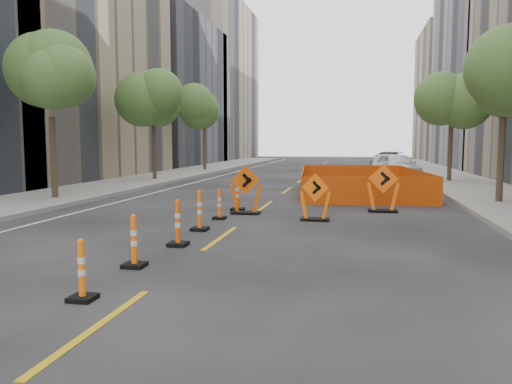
% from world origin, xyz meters
% --- Properties ---
extents(ground_plane, '(140.00, 140.00, 0.00)m').
position_xyz_m(ground_plane, '(0.00, 0.00, 0.00)').
color(ground_plane, black).
extents(sidewalk_left, '(4.00, 90.00, 0.15)m').
position_xyz_m(sidewalk_left, '(-9.00, 12.00, 0.07)').
color(sidewalk_left, gray).
rests_on(sidewalk_left, ground).
extents(bld_left_d, '(12.00, 16.00, 14.00)m').
position_xyz_m(bld_left_d, '(-17.00, 39.20, 7.00)').
color(bld_left_d, '#4C4C51').
rests_on(bld_left_d, ground).
extents(bld_left_e, '(12.00, 20.00, 20.00)m').
position_xyz_m(bld_left_e, '(-17.00, 55.60, 10.00)').
color(bld_left_e, gray).
rests_on(bld_left_e, ground).
extents(bld_right_e, '(12.00, 14.00, 16.00)m').
position_xyz_m(bld_right_e, '(17.00, 58.60, 8.00)').
color(bld_right_e, tan).
rests_on(bld_right_e, ground).
extents(tree_l_b, '(2.80, 2.80, 5.95)m').
position_xyz_m(tree_l_b, '(-8.40, 10.00, 4.53)').
color(tree_l_b, '#382B1E').
rests_on(tree_l_b, ground).
extents(tree_l_c, '(2.80, 2.80, 5.95)m').
position_xyz_m(tree_l_c, '(-8.40, 20.00, 4.53)').
color(tree_l_c, '#382B1E').
rests_on(tree_l_c, ground).
extents(tree_l_d, '(2.80, 2.80, 5.95)m').
position_xyz_m(tree_l_d, '(-8.40, 30.00, 4.53)').
color(tree_l_d, '#382B1E').
rests_on(tree_l_d, ground).
extents(tree_r_b, '(2.80, 2.80, 5.95)m').
position_xyz_m(tree_r_b, '(8.40, 12.00, 4.53)').
color(tree_r_b, '#382B1E').
rests_on(tree_r_b, ground).
extents(tree_r_c, '(2.80, 2.80, 5.95)m').
position_xyz_m(tree_r_c, '(8.40, 22.00, 4.53)').
color(tree_r_c, '#382B1E').
rests_on(tree_r_c, ground).
extents(channelizer_2, '(0.37, 0.37, 0.93)m').
position_xyz_m(channelizer_2, '(-0.74, -1.06, 0.46)').
color(channelizer_2, orange).
rests_on(channelizer_2, ground).
extents(channelizer_3, '(0.40, 0.40, 1.01)m').
position_xyz_m(channelizer_3, '(-0.84, 0.91, 0.50)').
color(channelizer_3, '#FA5D0A').
rests_on(channelizer_3, ground).
extents(channelizer_4, '(0.42, 0.42, 1.06)m').
position_xyz_m(channelizer_4, '(-0.70, 2.88, 0.53)').
color(channelizer_4, '#E04D09').
rests_on(channelizer_4, ground).
extents(channelizer_5, '(0.42, 0.42, 1.08)m').
position_xyz_m(channelizer_5, '(-0.82, 4.85, 0.54)').
color(channelizer_5, '#F25D0A').
rests_on(channelizer_5, ground).
extents(channelizer_6, '(0.37, 0.37, 0.95)m').
position_xyz_m(channelizer_6, '(-0.82, 6.82, 0.47)').
color(channelizer_6, '#FF560A').
rests_on(channelizer_6, ground).
extents(channelizer_7, '(0.43, 0.43, 1.09)m').
position_xyz_m(channelizer_7, '(-0.72, 8.80, 0.55)').
color(channelizer_7, '#E55109').
rests_on(channelizer_7, ground).
extents(chevron_sign_left, '(1.21, 1.01, 1.57)m').
position_xyz_m(chevron_sign_left, '(-0.28, 8.08, 0.79)').
color(chevron_sign_left, '#D74E09').
rests_on(chevron_sign_left, ground).
extents(chevron_sign_center, '(1.08, 0.86, 1.41)m').
position_xyz_m(chevron_sign_center, '(2.04, 7.14, 0.70)').
color(chevron_sign_center, '#FF640A').
rests_on(chevron_sign_center, ground).
extents(chevron_sign_right, '(1.15, 0.79, 1.60)m').
position_xyz_m(chevron_sign_right, '(4.11, 9.37, 0.80)').
color(chevron_sign_right, '#FB5C0A').
rests_on(chevron_sign_right, ground).
extents(safety_fence, '(5.79, 9.02, 1.08)m').
position_xyz_m(safety_fence, '(3.39, 15.31, 0.54)').
color(safety_fence, '#E84D0C').
rests_on(safety_fence, ground).
extents(parked_car_near, '(3.08, 5.20, 1.66)m').
position_xyz_m(parked_car_near, '(5.70, 24.05, 0.83)').
color(parked_car_near, white).
rests_on(parked_car_near, ground).
extents(parked_car_mid, '(2.14, 4.45, 1.41)m').
position_xyz_m(parked_car_mid, '(5.31, 29.22, 0.70)').
color(parked_car_mid, '#ACACB2').
rests_on(parked_car_mid, ground).
extents(parked_car_far, '(3.13, 5.50, 1.50)m').
position_xyz_m(parked_car_far, '(5.78, 34.54, 0.75)').
color(parked_car_far, black).
rests_on(parked_car_far, ground).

